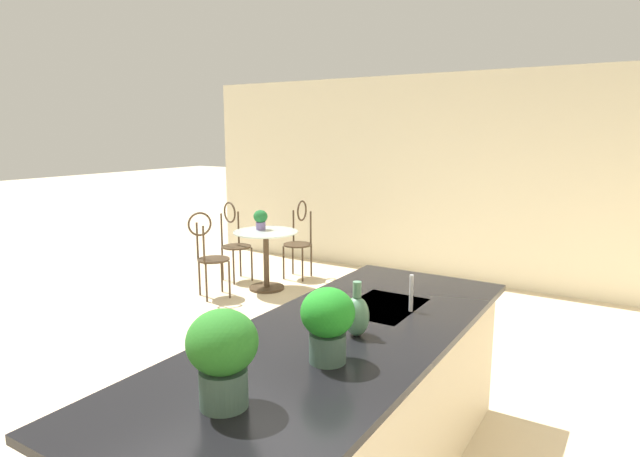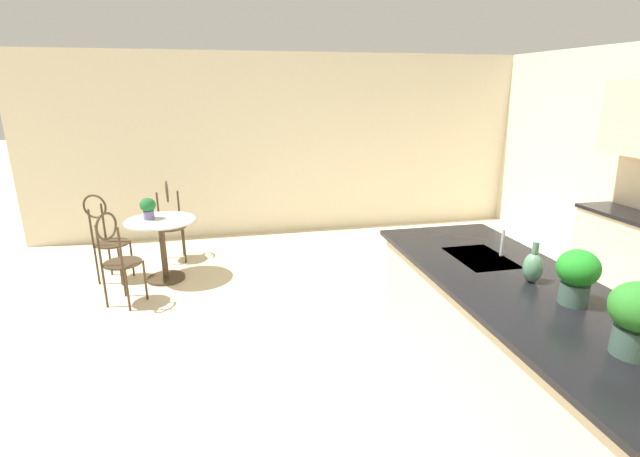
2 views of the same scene
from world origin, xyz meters
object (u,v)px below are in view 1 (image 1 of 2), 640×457
bistro_table (266,254)px  potted_plant_counter_near (328,320)px  chair_toward_desk (234,238)px  vase_on_counter (357,315)px  chair_near_window (299,236)px  potted_plant_on_table (261,218)px  chair_by_island (209,251)px  potted_plant_counter_far (223,352)px

bistro_table → potted_plant_counter_near: size_ratio=2.29×
chair_toward_desk → vase_on_counter: (2.95, 3.38, 0.46)m
chair_near_window → potted_plant_counter_near: size_ratio=2.98×
potted_plant_on_table → potted_plant_counter_near: bearing=42.1°
chair_by_island → vase_on_counter: size_ratio=3.62×
chair_toward_desk → potted_plant_on_table: size_ratio=4.17×
chair_near_window → chair_by_island: 1.39m
potted_plant_counter_near → vase_on_counter: (-0.35, -0.04, -0.09)m
chair_by_island → potted_plant_counter_far: bearing=44.4°
bistro_table → vase_on_counter: bearing=44.3°
chair_near_window → potted_plant_on_table: (0.63, -0.16, 0.31)m
potted_plant_on_table → potted_plant_counter_far: potted_plant_counter_far is taller
bistro_table → potted_plant_on_table: bearing=-116.3°
bistro_table → chair_by_island: size_ratio=0.77×
chair_near_window → potted_plant_on_table: chair_near_window is taller
bistro_table → chair_by_island: chair_by_island is taller
potted_plant_counter_near → potted_plant_counter_far: bearing=-13.6°
potted_plant_on_table → potted_plant_counter_near: potted_plant_counter_near is taller
chair_by_island → potted_plant_counter_near: size_ratio=2.98×
potted_plant_on_table → vase_on_counter: bearing=45.0°
chair_near_window → potted_plant_on_table: size_ratio=4.17×
chair_near_window → potted_plant_on_table: bearing=-13.8°
chair_near_window → potted_plant_counter_far: size_ratio=2.71×
potted_plant_counter_near → chair_toward_desk: bearing=-133.9°
chair_near_window → bistro_table: bearing=-2.5°
potted_plant_counter_far → potted_plant_counter_near: bearing=166.4°
chair_near_window → chair_toward_desk: 0.87m
chair_near_window → potted_plant_counter_near: potted_plant_counter_near is taller
chair_near_window → potted_plant_counter_far: 5.17m
chair_toward_desk → potted_plant_counter_near: (3.30, 3.42, 0.55)m
bistro_table → potted_plant_counter_far: potted_plant_counter_far is taller
bistro_table → vase_on_counter: 3.99m
bistro_table → potted_plant_on_table: (-0.06, -0.13, 0.44)m
chair_by_island → chair_near_window: bearing=163.5°
chair_near_window → potted_plant_counter_far: bearing=30.8°
chair_near_window → chair_toward_desk: bearing=-49.0°
potted_plant_counter_far → chair_by_island: bearing=-135.6°
bistro_table → chair_near_window: (-0.70, 0.03, 0.13)m
chair_near_window → vase_on_counter: size_ratio=3.62×
vase_on_counter → potted_plant_on_table: bearing=-135.0°
bistro_table → chair_near_window: chair_near_window is taller
potted_plant_on_table → potted_plant_counter_near: 4.36m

